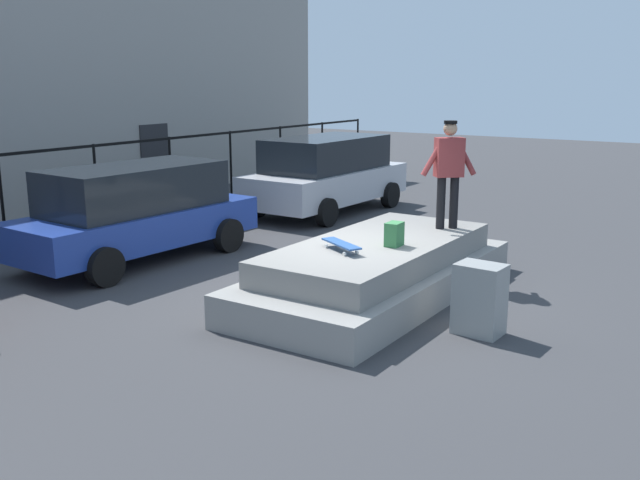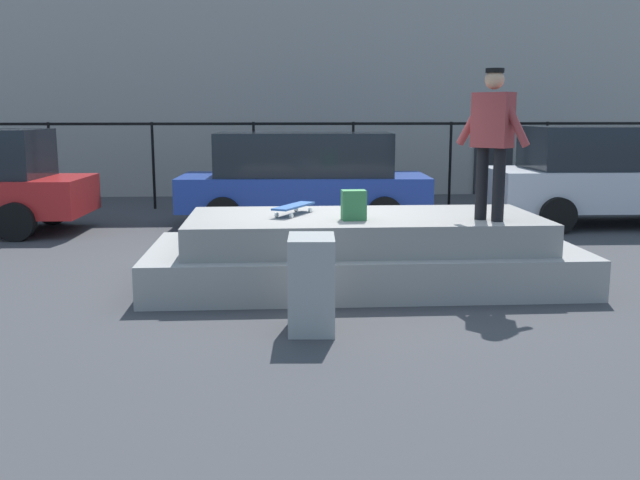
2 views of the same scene
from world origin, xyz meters
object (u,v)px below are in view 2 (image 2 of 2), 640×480
skateboarder (492,133)px  car_blue_hatchback_mid (304,177)px  car_silver_hatchback_far (616,173)px  utility_box (311,284)px  backpack (354,205)px  skateboard (294,207)px

skateboarder → car_blue_hatchback_mid: bearing=110.6°
skateboarder → car_blue_hatchback_mid: size_ratio=0.37×
car_silver_hatchback_far → utility_box: (-6.04, -6.26, -0.50)m
car_silver_hatchback_far → utility_box: 8.71m
skateboarder → car_blue_hatchback_mid: skateboarder is taller
skateboarder → backpack: skateboarder is taller
backpack → utility_box: (-0.58, -1.55, -0.56)m
backpack → car_silver_hatchback_far: (5.46, 4.71, -0.06)m
car_silver_hatchback_far → utility_box: car_silver_hatchback_far is taller
backpack → car_blue_hatchback_mid: (-0.36, 5.00, -0.11)m
skateboarder → car_silver_hatchback_far: (3.89, 4.85, -0.88)m
skateboarder → utility_box: size_ratio=1.87×
skateboarder → utility_box: 2.92m
utility_box → skateboarder: bearing=36.6°
backpack → utility_box: bearing=66.8°
car_blue_hatchback_mid → utility_box: (-0.22, -6.55, -0.45)m
skateboard → car_silver_hatchback_far: size_ratio=0.17×
backpack → car_blue_hatchback_mid: size_ratio=0.08×
skateboarder → skateboard: bearing=164.8°
car_blue_hatchback_mid → backpack: bearing=-85.9°
backpack → car_blue_hatchback_mid: bearing=-88.5°
skateboarder → skateboard: skateboarder is taller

